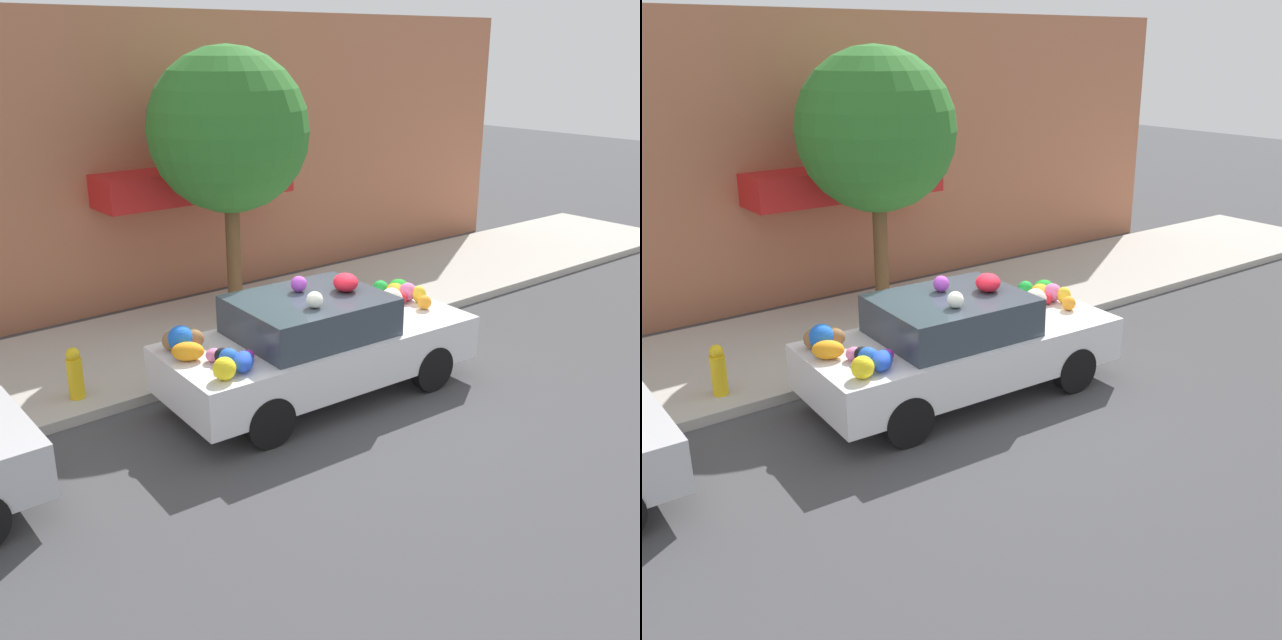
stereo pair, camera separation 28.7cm
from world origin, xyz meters
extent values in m
plane|color=#424244|center=(0.00, 0.00, 0.00)|extent=(60.00, 60.00, 0.00)
cube|color=#B2ADA3|center=(0.00, 2.70, 0.07)|extent=(24.00, 3.20, 0.14)
cube|color=#B26B4C|center=(0.00, 4.95, 2.52)|extent=(18.00, 0.30, 5.04)
cube|color=red|center=(0.76, 4.35, 2.18)|extent=(3.59, 0.90, 0.55)
cylinder|color=brown|center=(0.57, 2.91, 1.23)|extent=(0.24, 0.24, 2.18)
sphere|color=#2D7228|center=(0.57, 2.91, 3.21)|extent=(2.54, 2.54, 2.54)
cylinder|color=gold|center=(-2.72, 1.59, 0.42)|extent=(0.20, 0.20, 0.55)
sphere|color=gold|center=(-2.72, 1.59, 0.75)|extent=(0.18, 0.18, 0.18)
cube|color=silver|center=(0.00, -0.07, 0.62)|extent=(4.30, 1.94, 0.60)
cube|color=#333D47|center=(-0.17, -0.06, 1.17)|extent=(1.97, 1.62, 0.50)
cylinder|color=black|center=(1.35, 0.66, 0.32)|extent=(0.65, 0.21, 0.64)
cylinder|color=black|center=(1.27, -0.93, 0.32)|extent=(0.65, 0.21, 0.64)
cylinder|color=black|center=(-1.27, 0.79, 0.32)|extent=(0.65, 0.21, 0.64)
cylinder|color=black|center=(-1.35, -0.80, 0.32)|extent=(0.65, 0.21, 0.64)
sphere|color=black|center=(-1.57, -0.18, 1.01)|extent=(0.26, 0.26, 0.19)
sphere|color=purple|center=(-0.14, 0.20, 1.52)|extent=(0.24, 0.24, 0.21)
ellipsoid|color=brown|center=(0.89, 0.16, 0.99)|extent=(0.14, 0.14, 0.15)
ellipsoid|color=yellow|center=(1.74, 0.23, 1.02)|extent=(0.40, 0.37, 0.20)
sphere|color=white|center=(-0.37, -0.42, 1.52)|extent=(0.24, 0.24, 0.21)
ellipsoid|color=olive|center=(-1.66, 0.46, 1.05)|extent=(0.46, 0.43, 0.27)
sphere|color=orange|center=(1.70, -0.33, 1.02)|extent=(0.20, 0.20, 0.20)
ellipsoid|color=red|center=(0.37, -0.15, 1.53)|extent=(0.51, 0.52, 0.23)
ellipsoid|color=red|center=(1.60, 0.05, 1.00)|extent=(0.22, 0.25, 0.18)
ellipsoid|color=orange|center=(-1.85, 0.15, 1.03)|extent=(0.47, 0.43, 0.23)
sphere|color=pink|center=(1.79, 0.10, 1.05)|extent=(0.35, 0.35, 0.27)
ellipsoid|color=pink|center=(-1.62, -0.07, 1.00)|extent=(0.26, 0.25, 0.16)
sphere|color=blue|center=(-1.77, 0.46, 1.08)|extent=(0.45, 0.45, 0.33)
ellipsoid|color=orange|center=(1.70, 0.27, 1.03)|extent=(0.45, 0.46, 0.23)
sphere|color=white|center=(1.32, -0.04, 1.08)|extent=(0.35, 0.35, 0.32)
sphere|color=#B135C5|center=(1.04, 0.11, 0.99)|extent=(0.20, 0.20, 0.14)
sphere|color=blue|center=(-1.58, -0.35, 1.04)|extent=(0.34, 0.34, 0.24)
ellipsoid|color=black|center=(1.53, 0.09, 0.99)|extent=(0.18, 0.21, 0.15)
sphere|color=purple|center=(-1.29, -0.32, 0.99)|extent=(0.20, 0.20, 0.14)
sphere|color=olive|center=(-1.84, 0.56, 1.04)|extent=(0.34, 0.34, 0.25)
ellipsoid|color=yellow|center=(1.85, -0.08, 1.04)|extent=(0.27, 0.26, 0.25)
sphere|color=yellow|center=(-1.80, -0.59, 1.05)|extent=(0.38, 0.38, 0.27)
sphere|color=green|center=(1.61, 0.49, 1.04)|extent=(0.34, 0.34, 0.24)
ellipsoid|color=blue|center=(-1.49, -0.51, 1.03)|extent=(0.44, 0.46, 0.22)
ellipsoid|color=green|center=(1.89, 0.40, 1.03)|extent=(0.45, 0.43, 0.23)
camera|label=1|loc=(-5.77, -7.25, 4.48)|focal=42.00mm
camera|label=2|loc=(-5.54, -7.43, 4.48)|focal=42.00mm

